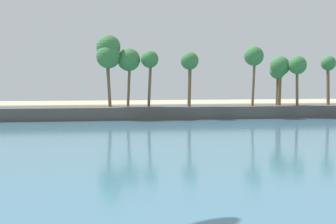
# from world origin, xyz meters

# --- Properties ---
(sea) EXTENTS (220.00, 101.69, 0.06)m
(sea) POSITION_xyz_m (0.00, 57.23, 0.03)
(sea) COLOR teal
(sea) RESTS_ON ground
(palm_headland) EXTENTS (86.14, 6.70, 13.16)m
(palm_headland) POSITION_xyz_m (-2.91, 67.93, 3.98)
(palm_headland) COLOR #514C47
(palm_headland) RESTS_ON ground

